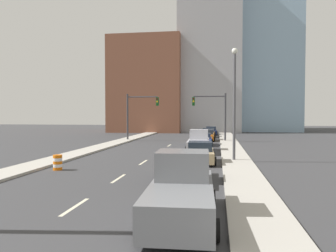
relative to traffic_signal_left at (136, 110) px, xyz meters
The scene contains 22 objects.
sidewalk_left 7.90m from the traffic_signal_left, 102.13° to the left, with size 2.17×92.40×0.16m.
sidewalk_right 14.29m from the traffic_signal_left, 29.17° to the left, with size 2.17×92.40×0.16m.
lane_stripe_at_9m 31.27m from the traffic_signal_left, 80.20° to the right, with size 0.16×2.40×0.01m, color beige.
lane_stripe_at_14m 25.93m from the traffic_signal_left, 78.10° to the right, with size 0.16×2.40×0.01m, color beige.
lane_stripe_at_20m 20.18m from the traffic_signal_left, 74.51° to the right, with size 0.16×2.40×0.01m, color beige.
lane_stripe_at_26m 14.97m from the traffic_signal_left, 68.53° to the right, with size 0.16×2.40×0.01m, color beige.
lane_stripe_at_33m 8.98m from the traffic_signal_left, 48.92° to the right, with size 0.16×2.40×0.01m, color beige.
building_brick_left 25.58m from the traffic_signal_left, 97.43° to the left, with size 14.00×16.00×18.46m.
building_office_center 32.46m from the traffic_signal_left, 72.66° to the left, with size 12.00×20.00×31.77m.
building_glass_right 40.17m from the traffic_signal_left, 58.17° to the left, with size 13.00×20.00×29.97m.
traffic_signal_left is the anchor object (origin of this frame).
traffic_signal_right 10.35m from the traffic_signal_left, ahead, with size 4.33×0.35×6.17m.
traffic_barrel 23.31m from the traffic_signal_left, 88.23° to the right, with size 0.56×0.56×0.95m.
street_lamp 21.33m from the traffic_signal_left, 56.37° to the right, with size 0.44×0.44×8.30m.
pickup_truck_gray 32.89m from the traffic_signal_left, 73.29° to the right, with size 2.51×5.59×2.20m.
sedan_black 26.81m from the traffic_signal_left, 70.38° to the right, with size 2.09×4.47×1.42m.
sedan_tan 21.17m from the traffic_signal_left, 63.32° to the right, with size 2.29×4.37×1.54m.
pickup_truck_silver 14.91m from the traffic_signal_left, 52.51° to the right, with size 2.34×6.08×2.03m.
sedan_blue 10.96m from the traffic_signal_left, 30.01° to the right, with size 2.16×4.67×1.35m.
sedan_orange 9.95m from the traffic_signal_left, ahead, with size 2.04×4.80×1.48m.
sedan_brown 12.32m from the traffic_signal_left, 38.79° to the left, with size 2.17×4.67×1.41m.
sedan_navy 16.56m from the traffic_signal_left, 53.98° to the left, with size 2.19×4.30×1.43m.
Camera 1 is at (5.30, -2.62, 3.50)m, focal length 35.00 mm.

